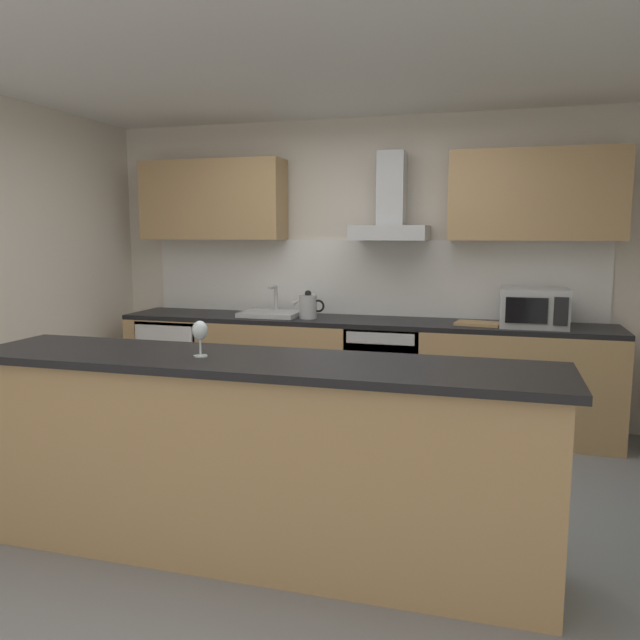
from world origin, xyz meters
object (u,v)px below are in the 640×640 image
object	(u,v)px
refrigerator	(180,364)
microwave	(534,308)
range_hood	(391,212)
wine_glass	(200,332)
oven	(386,373)
kettle	(308,306)
sink	(271,313)
chopping_board	(478,324)

from	to	relation	value
refrigerator	microwave	xyz separation A→B (m)	(3.05, -0.03, 0.62)
microwave	range_hood	world-z (taller)	range_hood
range_hood	wine_glass	world-z (taller)	range_hood
range_hood	wine_glass	distance (m)	2.59
oven	kettle	world-z (taller)	kettle
sink	range_hood	bearing A→B (deg)	6.65
refrigerator	wine_glass	distance (m)	2.80
oven	microwave	size ratio (longest dim) A/B	1.60
wine_glass	chopping_board	distance (m)	2.63
refrigerator	wine_glass	world-z (taller)	wine_glass
microwave	wine_glass	distance (m)	2.83
oven	chopping_board	size ratio (longest dim) A/B	2.35
chopping_board	range_hood	bearing A→B (deg)	168.19
range_hood	chopping_board	distance (m)	1.15
refrigerator	range_hood	world-z (taller)	range_hood
sink	chopping_board	xyz separation A→B (m)	(1.75, -0.03, -0.02)
wine_glass	sink	bearing A→B (deg)	102.12
sink	kettle	world-z (taller)	sink
kettle	chopping_board	bearing A→B (deg)	0.41
chopping_board	oven	bearing A→B (deg)	178.15
refrigerator	wine_glass	size ratio (longest dim) A/B	4.78
range_hood	chopping_board	xyz separation A→B (m)	(0.73, -0.15, -0.88)
range_hood	oven	bearing A→B (deg)	-90.00
range_hood	chopping_board	world-z (taller)	range_hood
kettle	sink	bearing A→B (deg)	172.75
sink	range_hood	xyz separation A→B (m)	(1.02, 0.12, 0.86)
microwave	kettle	size ratio (longest dim) A/B	1.73
oven	range_hood	world-z (taller)	range_hood
range_hood	wine_glass	xyz separation A→B (m)	(-0.52, -2.45, -0.65)
kettle	oven	bearing A→B (deg)	2.90
microwave	range_hood	size ratio (longest dim) A/B	0.69
sink	wine_glass	xyz separation A→B (m)	(0.50, -2.33, 0.21)
wine_glass	chopping_board	world-z (taller)	wine_glass
microwave	sink	xyz separation A→B (m)	(-2.16, 0.04, -0.12)
sink	chopping_board	bearing A→B (deg)	-1.14
sink	wine_glass	bearing A→B (deg)	-77.88
sink	kettle	distance (m)	0.36
range_hood	sink	bearing A→B (deg)	-173.35
wine_glass	chopping_board	bearing A→B (deg)	61.47
microwave	sink	bearing A→B (deg)	178.97
microwave	chopping_board	distance (m)	0.43
microwave	kettle	distance (m)	1.81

